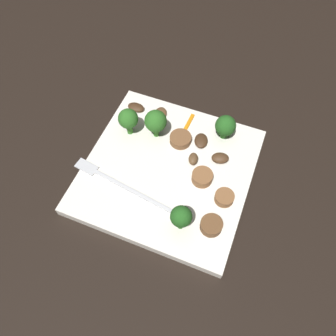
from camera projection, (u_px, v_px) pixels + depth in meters
name	position (u px, v px, depth m)	size (l,w,h in m)	color
ground_plane	(168.00, 173.00, 0.53)	(1.40, 1.40, 0.00)	black
plate	(168.00, 171.00, 0.52)	(0.25, 0.25, 0.02)	white
fork	(117.00, 183.00, 0.50)	(0.18, 0.04, 0.00)	silver
broccoli_floret_0	(156.00, 121.00, 0.52)	(0.04, 0.04, 0.05)	#347525
broccoli_floret_1	(225.00, 126.00, 0.53)	(0.03, 0.03, 0.04)	#296420
broccoli_floret_2	(128.00, 119.00, 0.52)	(0.03, 0.03, 0.05)	#347525
broccoli_floret_3	(181.00, 217.00, 0.44)	(0.03, 0.03, 0.05)	#296420
sausage_slice_0	(202.00, 178.00, 0.50)	(0.03, 0.03, 0.02)	brown
sausage_slice_1	(181.00, 139.00, 0.54)	(0.04, 0.04, 0.01)	brown
sausage_slice_2	(211.00, 225.00, 0.46)	(0.03, 0.03, 0.01)	brown
sausage_slice_3	(224.00, 198.00, 0.48)	(0.03, 0.03, 0.01)	brown
mushroom_0	(161.00, 113.00, 0.57)	(0.03, 0.02, 0.01)	brown
mushroom_1	(201.00, 141.00, 0.54)	(0.03, 0.02, 0.01)	#422B19
mushroom_2	(220.00, 158.00, 0.52)	(0.03, 0.02, 0.01)	#4C331E
mushroom_3	(136.00, 107.00, 0.57)	(0.03, 0.02, 0.01)	#422B19
mushroom_4	(193.00, 159.00, 0.52)	(0.02, 0.01, 0.01)	brown
pepper_strip_1	(187.00, 124.00, 0.56)	(0.05, 0.01, 0.00)	orange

